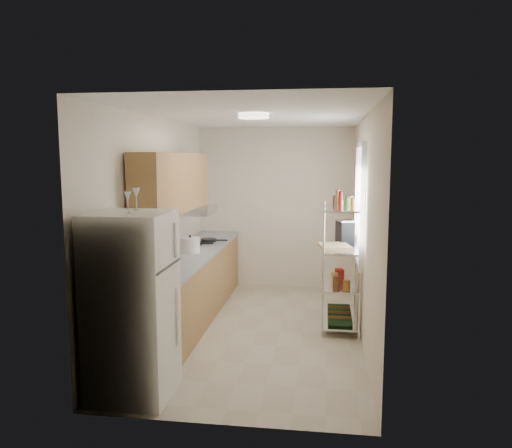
% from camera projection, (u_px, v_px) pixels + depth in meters
% --- Properties ---
extents(room, '(2.52, 4.42, 2.62)m').
position_uv_depth(room, '(257.00, 226.00, 5.96)').
color(room, '#BAAE97').
rests_on(room, ground).
extents(counter_run, '(0.63, 3.51, 0.90)m').
position_uv_depth(counter_run, '(193.00, 283.00, 6.63)').
color(counter_run, '#9E6E43').
rests_on(counter_run, ground).
extents(upper_cabinets, '(0.33, 2.20, 0.72)m').
position_uv_depth(upper_cabinets, '(174.00, 182.00, 6.14)').
color(upper_cabinets, '#9E6E43').
rests_on(upper_cabinets, room).
extents(range_hood, '(0.50, 0.60, 0.12)m').
position_uv_depth(range_hood, '(195.00, 210.00, 6.97)').
color(range_hood, '#B7BABC').
rests_on(range_hood, room).
extents(window, '(0.06, 1.00, 1.46)m').
position_uv_depth(window, '(360.00, 204.00, 6.11)').
color(window, white).
rests_on(window, room).
extents(bakers_rack, '(0.45, 0.90, 1.73)m').
position_uv_depth(bakers_rack, '(341.00, 240.00, 6.15)').
color(bakers_rack, silver).
rests_on(bakers_rack, ground).
extents(ceiling_dome, '(0.34, 0.34, 0.05)m').
position_uv_depth(ceiling_dome, '(254.00, 116.00, 5.50)').
color(ceiling_dome, white).
rests_on(ceiling_dome, room).
extents(refrigerator, '(0.68, 0.68, 1.65)m').
position_uv_depth(refrigerator, '(132.00, 305.00, 4.38)').
color(refrigerator, white).
rests_on(refrigerator, ground).
extents(wine_glass_a, '(0.07, 0.07, 0.19)m').
position_uv_depth(wine_glass_a, '(128.00, 202.00, 4.18)').
color(wine_glass_a, silver).
rests_on(wine_glass_a, refrigerator).
extents(wine_glass_b, '(0.07, 0.07, 0.20)m').
position_uv_depth(wine_glass_b, '(136.00, 199.00, 4.42)').
color(wine_glass_b, silver).
rests_on(wine_glass_b, refrigerator).
extents(rice_cooker, '(0.25, 0.25, 0.20)m').
position_uv_depth(rice_cooker, '(190.00, 245.00, 6.39)').
color(rice_cooker, silver).
rests_on(rice_cooker, counter_run).
extents(frying_pan_large, '(0.28, 0.28, 0.04)m').
position_uv_depth(frying_pan_large, '(193.00, 243.00, 6.97)').
color(frying_pan_large, black).
rests_on(frying_pan_large, counter_run).
extents(frying_pan_small, '(0.24, 0.24, 0.05)m').
position_uv_depth(frying_pan_small, '(209.00, 240.00, 7.24)').
color(frying_pan_small, black).
rests_on(frying_pan_small, counter_run).
extents(cutting_board, '(0.44, 0.52, 0.03)m').
position_uv_depth(cutting_board, '(335.00, 246.00, 6.17)').
color(cutting_board, tan).
rests_on(cutting_board, bakers_rack).
extents(espresso_machine, '(0.24, 0.30, 0.31)m').
position_uv_depth(espresso_machine, '(345.00, 231.00, 6.45)').
color(espresso_machine, black).
rests_on(espresso_machine, bakers_rack).
extents(storage_bag, '(0.12, 0.14, 0.14)m').
position_uv_depth(storage_bag, '(339.00, 274.00, 6.37)').
color(storage_bag, red).
rests_on(storage_bag, bakers_rack).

